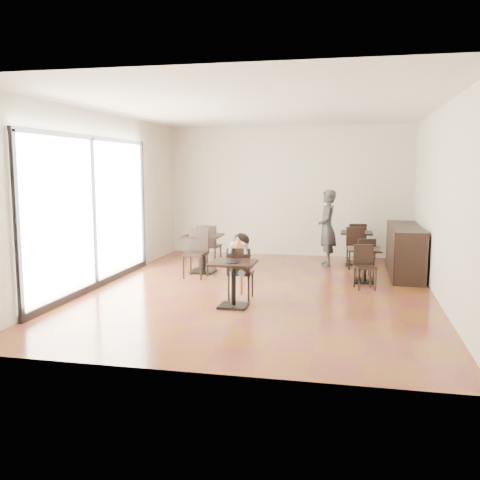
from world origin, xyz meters
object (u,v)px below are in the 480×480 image
(child, at_px, (241,266))
(chair_back_a, at_px, (356,242))
(cafe_table_left, at_px, (203,254))
(child_table, at_px, (233,284))
(adult_patron, at_px, (327,228))
(chair_mid_b, at_px, (365,267))
(chair_back_b, at_px, (356,248))
(child_chair, at_px, (241,273))
(chair_left_b, at_px, (195,254))
(cafe_table_back, at_px, (356,248))
(cafe_table_mid, at_px, (365,266))
(chair_left_a, at_px, (210,246))
(chair_mid_a, at_px, (364,257))

(child, height_order, chair_back_a, child)
(cafe_table_left, bearing_deg, child_table, -64.58)
(adult_patron, relative_size, chair_mid_b, 2.14)
(child, distance_m, cafe_table_left, 2.40)
(adult_patron, xyz_separation_m, chair_back_b, (0.65, -0.25, -0.40))
(chair_mid_b, bearing_deg, child_chair, -165.41)
(child_table, xyz_separation_m, chair_left_b, (-1.24, 2.05, 0.11))
(child_chair, bearing_deg, chair_back_b, -120.96)
(child, bearing_deg, chair_back_a, 65.75)
(child_table, height_order, chair_left_b, chair_left_b)
(child_chair, distance_m, cafe_table_back, 4.17)
(child_chair, xyz_separation_m, cafe_table_mid, (2.05, 1.72, -0.11))
(chair_back_a, bearing_deg, child_chair, 56.51)
(adult_patron, xyz_separation_m, cafe_table_mid, (0.80, -1.69, -0.52))
(chair_left_b, xyz_separation_m, chair_back_a, (3.13, 2.71, -0.03))
(chair_back_a, bearing_deg, chair_left_b, 31.64)
(child_table, xyz_separation_m, chair_left_a, (-1.24, 3.15, 0.11))
(child_chair, height_order, cafe_table_mid, child_chair)
(chair_left_a, bearing_deg, child_table, 116.79)
(chair_left_a, bearing_deg, cafe_table_mid, 170.39)
(cafe_table_mid, bearing_deg, chair_left_b, -176.15)
(adult_patron, xyz_separation_m, cafe_table_left, (-2.48, -1.36, -0.45))
(child_chair, relative_size, cafe_table_back, 1.18)
(cafe_table_back, relative_size, chair_mid_b, 0.93)
(cafe_table_left, xyz_separation_m, chair_left_a, (0.00, 0.55, 0.08))
(chair_mid_a, xyz_separation_m, chair_left_b, (-3.28, -0.77, 0.08))
(cafe_table_mid, bearing_deg, child, -139.95)
(chair_left_b, xyz_separation_m, chair_back_b, (3.13, 1.66, -0.03))
(cafe_table_mid, height_order, chair_back_a, chair_back_a)
(child_table, height_order, child_chair, child_chair)
(chair_left_a, xyz_separation_m, chair_back_b, (3.13, 0.56, -0.03))
(child, xyz_separation_m, cafe_table_mid, (2.05, 1.72, -0.22))
(child_chair, xyz_separation_m, child, (0.00, 0.00, 0.11))
(adult_patron, bearing_deg, child_table, -26.72)
(chair_left_b, bearing_deg, cafe_table_back, 40.59)
(adult_patron, relative_size, cafe_table_left, 2.13)
(chair_mid_a, height_order, chair_back_b, chair_back_b)
(child, xyz_separation_m, chair_back_a, (1.90, 4.21, -0.11))
(child_table, bearing_deg, child, 90.00)
(child, relative_size, cafe_table_mid, 1.67)
(cafe_table_back, bearing_deg, child_chair, -117.07)
(child_table, bearing_deg, chair_mid_a, 54.03)
(adult_patron, bearing_deg, chair_mid_b, 10.40)
(adult_patron, height_order, cafe_table_mid, adult_patron)
(cafe_table_left, height_order, chair_mid_b, cafe_table_left)
(child_chair, height_order, child, child)
(cafe_table_back, distance_m, chair_mid_a, 1.45)
(child_table, distance_m, chair_mid_a, 3.49)
(chair_mid_b, height_order, chair_left_b, chair_left_b)
(cafe_table_left, bearing_deg, cafe_table_mid, -5.72)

